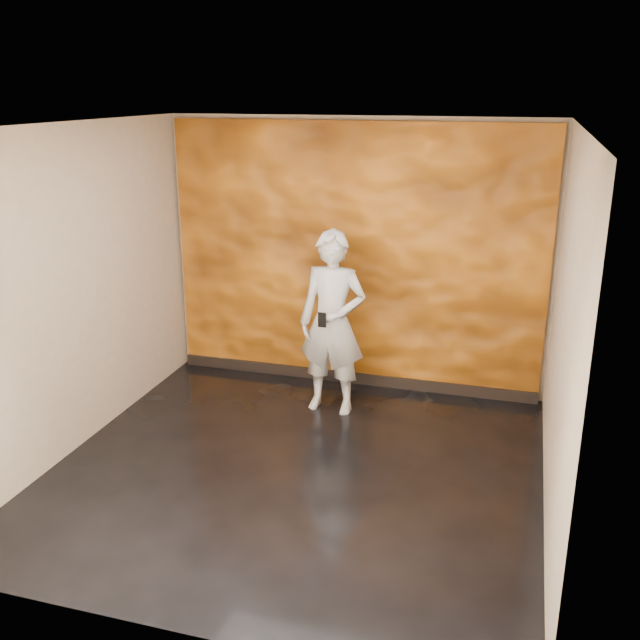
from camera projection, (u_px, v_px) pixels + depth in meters
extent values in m
cube|color=black|center=(297.00, 469.00, 6.01)|extent=(4.00, 4.00, 0.01)
cube|color=tan|center=(355.00, 255.00, 7.39)|extent=(4.00, 0.02, 2.80)
cube|color=tan|center=(176.00, 420.00, 3.75)|extent=(4.00, 0.02, 2.80)
cube|color=tan|center=(73.00, 291.00, 6.11)|extent=(0.02, 4.00, 2.80)
cube|color=tan|center=(563.00, 334.00, 5.04)|extent=(0.02, 4.00, 2.80)
cube|color=white|center=(293.00, 126.00, 5.13)|extent=(4.00, 4.00, 0.01)
cube|color=orange|center=(354.00, 258.00, 7.36)|extent=(3.90, 0.06, 2.75)
cube|color=black|center=(351.00, 377.00, 7.74)|extent=(3.90, 0.04, 0.12)
imported|color=#A2A9B2|center=(332.00, 323.00, 6.86)|extent=(0.68, 0.47, 1.80)
cube|color=black|center=(322.00, 320.00, 6.59)|extent=(0.08, 0.02, 0.14)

